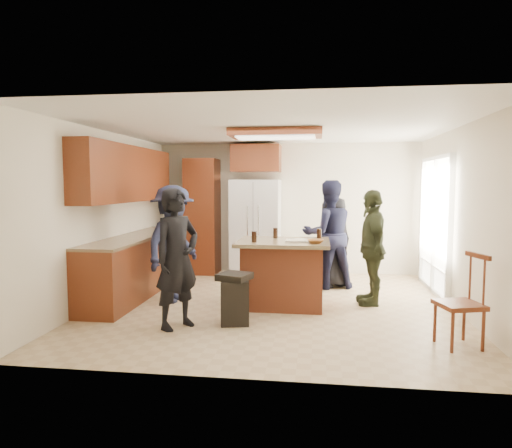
# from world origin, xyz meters

# --- Properties ---
(person_front_left) EXTENTS (0.72, 0.76, 1.68)m
(person_front_left) POSITION_xyz_m (-1.05, -1.16, 0.84)
(person_front_left) COLOR black
(person_front_left) RESTS_ON ground
(person_behind_left) EXTENTS (0.98, 0.76, 1.79)m
(person_behind_left) POSITION_xyz_m (0.78, 1.22, 0.89)
(person_behind_left) COLOR #181A31
(person_behind_left) RESTS_ON ground
(person_behind_right) EXTENTS (0.88, 0.84, 1.52)m
(person_behind_right) POSITION_xyz_m (0.87, 1.32, 0.76)
(person_behind_right) COLOR black
(person_behind_right) RESTS_ON ground
(person_side_right) EXTENTS (0.54, 0.99, 1.65)m
(person_side_right) POSITION_xyz_m (1.37, 0.27, 0.82)
(person_side_right) COLOR #2F361F
(person_side_right) RESTS_ON ground
(person_counter) EXTENTS (0.79, 1.20, 1.70)m
(person_counter) POSITION_xyz_m (-1.49, 0.03, 0.85)
(person_counter) COLOR #1B1E36
(person_counter) RESTS_ON ground
(left_cabinetry) EXTENTS (0.64, 3.00, 2.30)m
(left_cabinetry) POSITION_xyz_m (-2.24, 0.40, 0.96)
(left_cabinetry) COLOR maroon
(left_cabinetry) RESTS_ON ground
(back_wall_units) EXTENTS (1.80, 0.60, 2.45)m
(back_wall_units) POSITION_xyz_m (-1.33, 2.20, 1.38)
(back_wall_units) COLOR maroon
(back_wall_units) RESTS_ON ground
(refrigerator) EXTENTS (0.90, 0.76, 1.80)m
(refrigerator) POSITION_xyz_m (-0.55, 2.12, 0.90)
(refrigerator) COLOR white
(refrigerator) RESTS_ON ground
(kitchen_island) EXTENTS (1.28, 1.03, 0.93)m
(kitchen_island) POSITION_xyz_m (0.12, 0.01, 0.47)
(kitchen_island) COLOR #A3472A
(kitchen_island) RESTS_ON ground
(island_items) EXTENTS (1.00, 0.70, 0.15)m
(island_items) POSITION_xyz_m (0.37, -0.07, 0.97)
(island_items) COLOR silver
(island_items) RESTS_ON kitchen_island
(trash_bin) EXTENTS (0.45, 0.45, 0.63)m
(trash_bin) POSITION_xyz_m (-0.40, -0.92, 0.32)
(trash_bin) COLOR black
(trash_bin) RESTS_ON ground
(spindle_chair) EXTENTS (0.52, 0.52, 0.99)m
(spindle_chair) POSITION_xyz_m (2.11, -1.38, 0.45)
(spindle_chair) COLOR maroon
(spindle_chair) RESTS_ON ground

